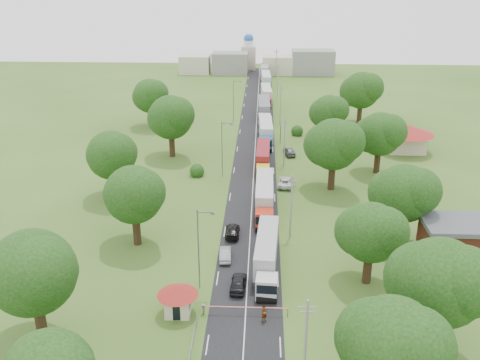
# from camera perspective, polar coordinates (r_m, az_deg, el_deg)

# --- Properties ---
(ground) EXTENTS (260.00, 260.00, 0.00)m
(ground) POSITION_cam_1_polar(r_m,az_deg,el_deg) (80.46, 1.22, -3.61)
(ground) COLOR #37571D
(ground) RESTS_ON ground
(road) EXTENTS (8.00, 200.00, 0.04)m
(road) POSITION_cam_1_polar(r_m,az_deg,el_deg) (98.86, 1.51, 1.43)
(road) COLOR black
(road) RESTS_ON ground
(boom_barrier) EXTENTS (9.22, 0.35, 1.18)m
(boom_barrier) POSITION_cam_1_polar(r_m,az_deg,el_deg) (58.48, -0.77, -13.46)
(boom_barrier) COLOR slate
(boom_barrier) RESTS_ON ground
(guard_booth) EXTENTS (4.40, 4.40, 3.45)m
(guard_booth) POSITION_cam_1_polar(r_m,az_deg,el_deg) (58.33, -6.65, -12.21)
(guard_booth) COLOR beige
(guard_booth) RESTS_ON ground
(info_sign) EXTENTS (0.12, 3.10, 4.10)m
(info_sign) POSITION_cam_1_polar(r_m,az_deg,el_deg) (112.17, 4.35, 5.52)
(info_sign) COLOR slate
(info_sign) RESTS_ON ground
(pole_0) EXTENTS (1.60, 0.24, 9.00)m
(pole_0) POSITION_cam_1_polar(r_m,az_deg,el_deg) (48.31, 7.00, -16.82)
(pole_0) COLOR gray
(pole_0) RESTS_ON ground
(pole_1) EXTENTS (1.60, 0.24, 9.00)m
(pole_1) POSITION_cam_1_polar(r_m,az_deg,el_deg) (72.22, 5.48, -2.74)
(pole_1) COLOR gray
(pole_1) RESTS_ON ground
(pole_2) EXTENTS (1.60, 0.24, 9.00)m
(pole_2) POSITION_cam_1_polar(r_m,az_deg,el_deg) (98.32, 4.76, 4.13)
(pole_2) COLOR gray
(pole_2) RESTS_ON ground
(pole_3) EXTENTS (1.60, 0.24, 9.00)m
(pole_3) POSITION_cam_1_polar(r_m,az_deg,el_deg) (125.24, 4.34, 8.09)
(pole_3) COLOR gray
(pole_3) RESTS_ON ground
(pole_4) EXTENTS (1.60, 0.24, 9.00)m
(pole_4) POSITION_cam_1_polar(r_m,az_deg,el_deg) (152.55, 4.07, 10.63)
(pole_4) COLOR gray
(pole_4) RESTS_ON ground
(pole_5) EXTENTS (1.60, 0.24, 9.00)m
(pole_5) POSITION_cam_1_polar(r_m,az_deg,el_deg) (180.07, 3.88, 12.41)
(pole_5) COLOR gray
(pole_5) RESTS_ON ground
(lamp_0) EXTENTS (2.03, 0.22, 10.00)m
(lamp_0) POSITION_cam_1_polar(r_m,az_deg,el_deg) (60.52, -4.32, -6.98)
(lamp_0) COLOR slate
(lamp_0) RESTS_ON ground
(lamp_1) EXTENTS (2.03, 0.22, 10.00)m
(lamp_1) POSITION_cam_1_polar(r_m,az_deg,el_deg) (92.53, -1.84, 3.60)
(lamp_1) COLOR slate
(lamp_1) RESTS_ON ground
(lamp_2) EXTENTS (2.03, 0.22, 10.00)m
(lamp_2) POSITION_cam_1_polar(r_m,az_deg,el_deg) (126.13, -0.64, 8.65)
(lamp_2) COLOR slate
(lamp_2) RESTS_ON ground
(tree_0) EXTENTS (8.80, 8.80, 11.07)m
(tree_0) POSITION_cam_1_polar(r_m,az_deg,el_deg) (45.55, 15.92, -16.32)
(tree_0) COLOR #382616
(tree_0) RESTS_ON ground
(tree_1) EXTENTS (9.60, 9.60, 12.05)m
(tree_1) POSITION_cam_1_polar(r_m,az_deg,el_deg) (53.12, 20.53, -10.09)
(tree_1) COLOR #382616
(tree_1) RESTS_ON ground
(tree_2) EXTENTS (8.00, 8.00, 10.10)m
(tree_2) POSITION_cam_1_polar(r_m,az_deg,el_deg) (62.77, 13.78, -5.40)
(tree_2) COLOR #382616
(tree_2) RESTS_ON ground
(tree_3) EXTENTS (8.80, 8.80, 11.07)m
(tree_3) POSITION_cam_1_polar(r_m,az_deg,el_deg) (72.69, 17.06, -1.30)
(tree_3) COLOR #382616
(tree_3) RESTS_ON ground
(tree_4) EXTENTS (9.60, 9.60, 12.05)m
(tree_4) POSITION_cam_1_polar(r_m,az_deg,el_deg) (87.71, 9.96, 3.81)
(tree_4) COLOR #382616
(tree_4) RESTS_ON ground
(tree_5) EXTENTS (8.80, 8.80, 11.07)m
(tree_5) POSITION_cam_1_polar(r_m,az_deg,el_deg) (96.95, 14.68, 4.79)
(tree_5) COLOR #382616
(tree_5) RESTS_ON ground
(tree_6) EXTENTS (8.00, 8.00, 10.10)m
(tree_6) POSITION_cam_1_polar(r_m,az_deg,el_deg) (112.09, 9.45, 7.18)
(tree_6) COLOR #382616
(tree_6) RESTS_ON ground
(tree_7) EXTENTS (9.60, 9.60, 12.05)m
(tree_7) POSITION_cam_1_polar(r_m,az_deg,el_deg) (127.58, 12.81, 9.33)
(tree_7) COLOR #382616
(tree_7) RESTS_ON ground
(tree_9) EXTENTS (9.60, 9.60, 12.05)m
(tree_9) POSITION_cam_1_polar(r_m,az_deg,el_deg) (54.91, -21.21, -9.08)
(tree_9) COLOR #382616
(tree_9) RESTS_ON ground
(tree_10) EXTENTS (8.80, 8.80, 11.07)m
(tree_10) POSITION_cam_1_polar(r_m,az_deg,el_deg) (70.45, -11.24, -1.48)
(tree_10) COLOR #382616
(tree_10) RESTS_ON ground
(tree_11) EXTENTS (8.80, 8.80, 11.07)m
(tree_11) POSITION_cam_1_polar(r_m,az_deg,el_deg) (85.72, -13.54, 2.64)
(tree_11) COLOR #382616
(tree_11) RESTS_ON ground
(tree_12) EXTENTS (9.60, 9.60, 12.05)m
(tree_12) POSITION_cam_1_polar(r_m,az_deg,el_deg) (102.83, -7.41, 6.67)
(tree_12) COLOR #382616
(tree_12) RESTS_ON ground
(tree_13) EXTENTS (8.80, 8.80, 11.07)m
(tree_13) POSITION_cam_1_polar(r_m,az_deg,el_deg) (123.51, -9.56, 8.86)
(tree_13) COLOR #382616
(tree_13) RESTS_ON ground
(house_brick) EXTENTS (8.60, 6.60, 5.20)m
(house_brick) POSITION_cam_1_polar(r_m,az_deg,el_deg) (72.78, 22.02, -5.96)
(house_brick) COLOR maroon
(house_brick) RESTS_ON ground
(house_cream) EXTENTS (10.08, 10.08, 5.80)m
(house_cream) POSITION_cam_1_polar(r_m,az_deg,el_deg) (110.85, 17.39, 4.71)
(house_cream) COLOR beige
(house_cream) RESTS_ON ground
(distant_town) EXTENTS (52.00, 8.00, 8.00)m
(distant_town) POSITION_cam_1_polar(r_m,az_deg,el_deg) (185.16, 2.31, 12.33)
(distant_town) COLOR gray
(distant_town) RESTS_ON ground
(church) EXTENTS (5.00, 5.00, 12.30)m
(church) POSITION_cam_1_polar(r_m,az_deg,el_deg) (192.83, 0.91, 13.31)
(church) COLOR beige
(church) RESTS_ON ground
(truck_0) EXTENTS (3.16, 14.48, 4.00)m
(truck_0) POSITION_cam_1_polar(r_m,az_deg,el_deg) (65.67, 2.86, -7.87)
(truck_0) COLOR silver
(truck_0) RESTS_ON ground
(truck_1) EXTENTS (2.69, 15.12, 4.19)m
(truck_1) POSITION_cam_1_polar(r_m,az_deg,el_deg) (80.79, 2.63, -1.78)
(truck_1) COLOR red
(truck_1) RESTS_ON ground
(truck_2) EXTENTS (2.56, 13.54, 3.75)m
(truck_2) POSITION_cam_1_polar(r_m,az_deg,el_deg) (97.78, 2.47, 2.42)
(truck_2) COLOR yellow
(truck_2) RESTS_ON ground
(truck_3) EXTENTS (3.05, 15.07, 4.17)m
(truck_3) POSITION_cam_1_polar(r_m,az_deg,el_deg) (112.58, 2.76, 5.20)
(truck_3) COLOR #17558C
(truck_3) RESTS_ON ground
(truck_4) EXTENTS (2.87, 15.55, 4.31)m
(truck_4) POSITION_cam_1_polar(r_m,az_deg,el_deg) (129.59, 2.59, 7.51)
(truck_4) COLOR #B6B6B6
(truck_4) RESTS_ON ground
(truck_5) EXTENTS (3.10, 14.57, 4.03)m
(truck_5) POSITION_cam_1_polar(r_m,az_deg,el_deg) (145.27, 2.83, 9.05)
(truck_5) COLOR #BA1C35
(truck_5) RESTS_ON ground
(truck_6) EXTENTS (2.96, 14.59, 4.04)m
(truck_6) POSITION_cam_1_polar(r_m,az_deg,el_deg) (163.96, 2.80, 10.56)
(truck_6) COLOR #2A7140
(truck_6) RESTS_ON ground
(truck_7) EXTENTS (2.91, 14.41, 3.99)m
(truck_7) POSITION_cam_1_polar(r_m,az_deg,el_deg) (178.82, 2.66, 11.53)
(truck_7) COLOR silver
(truck_7) RESTS_ON ground
(car_lane_front) EXTENTS (2.02, 4.53, 1.51)m
(car_lane_front) POSITION_cam_1_polar(r_m,az_deg,el_deg) (62.66, -0.17, -10.92)
(car_lane_front) COLOR black
(car_lane_front) RESTS_ON ground
(car_lane_mid) EXTENTS (1.70, 4.14, 1.33)m
(car_lane_mid) POSITION_cam_1_polar(r_m,az_deg,el_deg) (68.45, -1.60, -7.91)
(car_lane_mid) COLOR #94979B
(car_lane_mid) RESTS_ON ground
(car_lane_rear) EXTENTS (1.95, 4.72, 1.36)m
(car_lane_rear) POSITION_cam_1_polar(r_m,az_deg,el_deg) (73.98, -0.80, -5.45)
(car_lane_rear) COLOR black
(car_lane_rear) RESTS_ON ground
(car_verge_near) EXTENTS (2.99, 5.47, 1.46)m
(car_verge_near) POSITION_cam_1_polar(r_m,az_deg,el_deg) (90.41, 4.89, -0.18)
(car_verge_near) COLOR silver
(car_verge_near) RESTS_ON ground
(car_verge_far) EXTENTS (2.65, 4.82, 1.55)m
(car_verge_far) POSITION_cam_1_polar(r_m,az_deg,el_deg) (105.15, 5.28, 3.08)
(car_verge_far) COLOR #5B5E63
(car_verge_far) RESTS_ON ground
(pedestrian_near) EXTENTS (0.85, 0.82, 1.96)m
(pedestrian_near) POSITION_cam_1_polar(r_m,az_deg,el_deg) (57.51, 2.60, -14.07)
(pedestrian_near) COLOR gray
(pedestrian_near) RESTS_ON ground
(pedestrian_booth) EXTENTS (0.97, 0.99, 1.61)m
(pedestrian_booth) POSITION_cam_1_polar(r_m,az_deg,el_deg) (58.25, -6.04, -13.87)
(pedestrian_booth) COLOR gray
(pedestrian_booth) RESTS_ON ground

